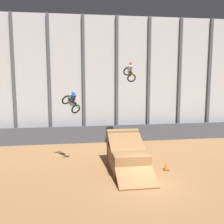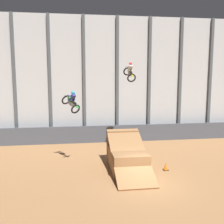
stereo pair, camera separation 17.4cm
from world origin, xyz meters
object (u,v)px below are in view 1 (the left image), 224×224
rider_bike_right_air (130,72)px  rider_bike_left_air (72,102)px  traffic_cone_near_ramp (166,166)px  dirt_ramp (127,156)px

rider_bike_right_air → rider_bike_left_air: bearing=-159.1°
rider_bike_left_air → traffic_cone_near_ramp: bearing=-50.8°
dirt_ramp → rider_bike_right_air: (0.90, 3.39, 6.11)m
traffic_cone_near_ramp → dirt_ramp: bearing=161.4°
rider_bike_right_air → traffic_cone_near_ramp: bearing=-70.8°
rider_bike_right_air → traffic_cone_near_ramp: 8.16m
dirt_ramp → traffic_cone_near_ramp: (2.68, -0.90, -0.60)m
dirt_ramp → rider_bike_right_air: 7.04m
dirt_ramp → rider_bike_right_air: bearing=75.2°
rider_bike_left_air → traffic_cone_near_ramp: 8.27m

